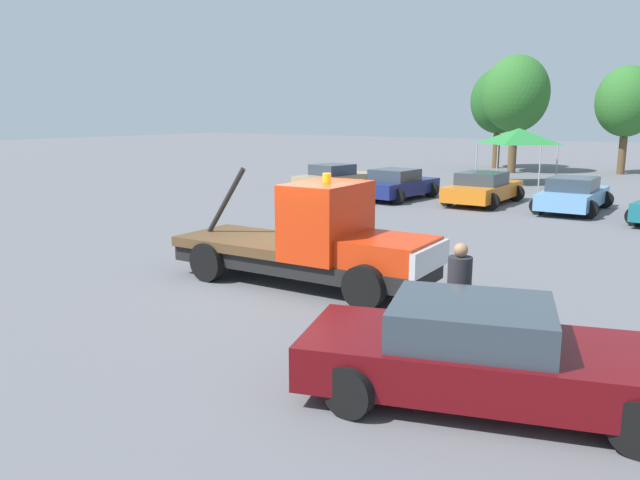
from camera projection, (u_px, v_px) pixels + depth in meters
The scene contains 12 objects.
ground_plane at pixel (302, 284), 13.89m from camera, with size 160.00×160.00×0.00m, color slate.
tow_truck at pixel (316, 243), 13.50m from camera, with size 6.13×2.30×2.51m.
foreground_car at pixel (485, 354), 8.09m from camera, with size 5.19×3.34×1.34m.
person_near_truck at pixel (459, 288), 9.93m from camera, with size 0.38×0.38×1.73m.
parked_car_tan at pixel (335, 178), 30.08m from camera, with size 2.82×4.48×1.34m.
parked_car_navy at pixel (397, 185), 27.44m from camera, with size 2.74×4.37×1.34m.
parked_car_orange at pixel (483, 188), 26.02m from camera, with size 2.50×4.61×1.34m.
parked_car_skyblue at pixel (573, 195), 23.99m from camera, with size 2.48×4.61×1.34m.
canopy_tent_green at pixel (519, 136), 33.19m from camera, with size 3.38×3.38×2.96m.
tree_left at pixel (627, 102), 38.02m from camera, with size 3.69×3.69×6.60m.
tree_center at pixel (516, 94), 38.89m from camera, with size 4.09×4.09×7.31m.
tree_right at pixel (499, 101), 42.39m from camera, with size 3.80×3.80×6.78m.
Camera 1 is at (7.96, -10.81, 3.72)m, focal length 35.00 mm.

